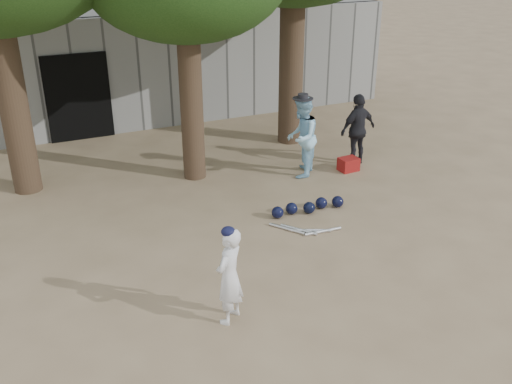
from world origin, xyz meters
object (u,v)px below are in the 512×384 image
red_bag (349,164)px  spectator_dark (358,130)px  boy_player (229,276)px  spectator_blue (302,137)px

red_bag → spectator_dark: bearing=37.5°
boy_player → spectator_blue: bearing=-168.3°
boy_player → spectator_blue: 5.35m
spectator_dark → boy_player: bearing=32.2°
boy_player → spectator_dark: bearing=-178.3°
spectator_blue → spectator_dark: (1.51, 0.07, -0.06)m
boy_player → spectator_dark: (4.91, 4.20, 0.11)m
spectator_dark → spectator_blue: bearing=-5.5°
spectator_dark → red_bag: 0.84m
spectator_blue → red_bag: spectator_blue is taller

